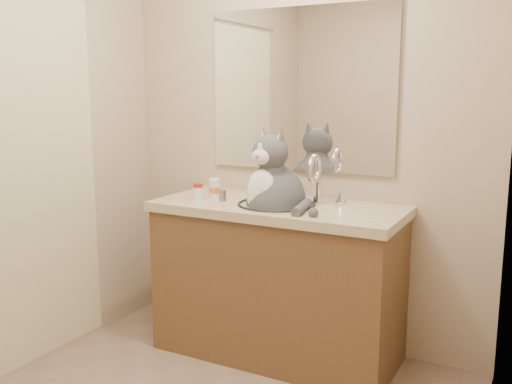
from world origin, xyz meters
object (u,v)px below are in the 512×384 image
(cat, at_px, (275,197))
(grey_canister, at_px, (223,195))
(pill_bottle_redcap, at_px, (198,192))
(pill_bottle_orange, at_px, (215,189))

(cat, distance_m, grey_canister, 0.30)
(cat, bearing_deg, pill_bottle_redcap, -157.20)
(grey_canister, bearing_deg, pill_bottle_orange, 145.54)
(pill_bottle_redcap, relative_size, pill_bottle_orange, 0.84)
(pill_bottle_redcap, bearing_deg, pill_bottle_orange, 64.93)
(pill_bottle_redcap, height_order, grey_canister, pill_bottle_redcap)
(pill_bottle_redcap, xyz_separation_m, grey_canister, (0.14, 0.04, -0.02))
(cat, height_order, grey_canister, cat)
(pill_bottle_orange, xyz_separation_m, grey_canister, (0.09, -0.06, -0.02))
(cat, distance_m, pill_bottle_redcap, 0.44)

